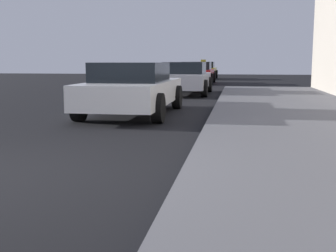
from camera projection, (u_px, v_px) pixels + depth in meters
The scene contains 5 objects.
ground_plane at pixel (5, 177), 4.90m from camera, with size 80.00×80.00×0.00m, color black.
car_white at pixel (133, 88), 10.60m from camera, with size 1.97×4.50×1.27m.
car_silver at pixel (185, 78), 17.20m from camera, with size 1.94×4.33×1.27m.
car_red at pixel (197, 73), 25.42m from camera, with size 2.02×4.11×1.27m.
car_yellow at pixel (203, 70), 32.20m from camera, with size 1.99×4.05×1.43m.
Camera 1 is at (2.58, -4.41, 1.30)m, focal length 46.45 mm.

